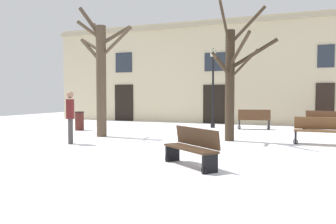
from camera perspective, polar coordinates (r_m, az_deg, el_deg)
The scene contains 11 objects.
ground_plane at distance 11.51m, azimuth -3.52°, elevation -5.45°, with size 34.85×34.85×0.00m, color white.
building_facade at distance 20.64m, azimuth 8.05°, elevation 6.75°, with size 21.78×0.60×6.07m.
tree_center at distance 12.58m, azimuth 10.47°, elevation 5.64°, with size 2.42×1.68×4.80m.
tree_foreground at distance 14.08m, azimuth -11.03°, elevation 6.52°, with size 2.55×1.62×5.23m.
streetlamp at distance 17.71m, azimuth 7.43°, elevation 5.36°, with size 0.30×0.30×4.03m.
litter_bin at distance 16.80m, azimuth -14.39°, elevation -1.42°, with size 0.44×0.44×0.88m.
bench_near_center_tree at distance 12.65m, azimuth 24.15°, elevation -2.78°, with size 1.86×0.49×0.92m.
bench_far_corner at distance 17.17m, azimuth 13.99°, elevation -1.19°, with size 1.59×0.76×0.97m.
bench_back_to_back_left at distance 17.86m, azimuth 24.25°, elevation -1.21°, with size 1.88×1.29×0.91m.
bench_back_to_back_right at distance 8.00m, azimuth 3.96°, elevation -5.78°, with size 1.58×1.38×0.89m.
person_strolling at distance 12.12m, azimuth -15.80°, elevation -0.40°, with size 0.38×0.44×1.78m.
Camera 1 is at (4.86, -10.30, 1.64)m, focal length 36.98 mm.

